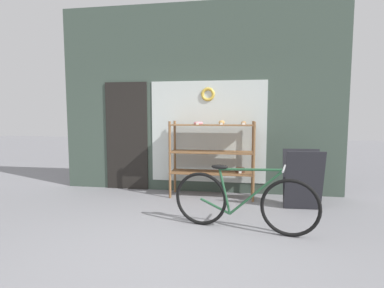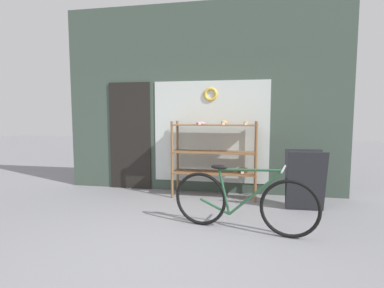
# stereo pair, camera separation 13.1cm
# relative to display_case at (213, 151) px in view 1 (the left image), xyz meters

# --- Properties ---
(ground_plane) EXTENTS (30.00, 30.00, 0.00)m
(ground_plane) POSITION_rel_display_case_xyz_m (-0.33, -2.21, -0.82)
(ground_plane) COLOR gray
(storefront_facade) EXTENTS (5.34, 0.13, 3.53)m
(storefront_facade) POSITION_rel_display_case_xyz_m (-0.37, 0.36, 0.90)
(storefront_facade) COLOR #3D4C42
(storefront_facade) RESTS_ON ground_plane
(display_case) EXTENTS (1.49, 0.45, 1.38)m
(display_case) POSITION_rel_display_case_xyz_m (0.00, 0.00, 0.00)
(display_case) COLOR brown
(display_case) RESTS_ON ground_plane
(bicycle) EXTENTS (1.83, 0.52, 0.85)m
(bicycle) POSITION_rel_display_case_xyz_m (0.51, -1.51, -0.44)
(bicycle) COLOR black
(bicycle) RESTS_ON ground_plane
(sandwich_board) EXTENTS (0.58, 0.40, 0.93)m
(sandwich_board) POSITION_rel_display_case_xyz_m (1.44, -0.49, -0.35)
(sandwich_board) COLOR #232328
(sandwich_board) RESTS_ON ground_plane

